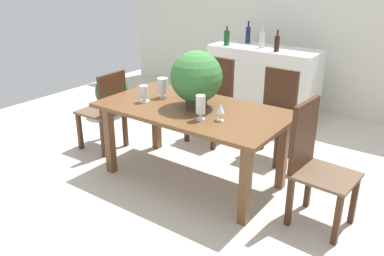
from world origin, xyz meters
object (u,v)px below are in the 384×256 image
Objects in this scene: chair_far_right at (275,110)px; crystal_vase_center_near at (163,86)px; crystal_vase_right at (201,106)px; wine_glass at (221,109)px; chair_head_end at (107,108)px; wine_bottle_clear at (227,38)px; chair_foot_end at (314,160)px; crystal_vase_left at (144,93)px; wine_bottle_tall at (262,40)px; kitchen_counter at (262,83)px; flower_centerpiece at (196,78)px; dining_table at (193,118)px; chair_far_left at (213,96)px; wine_bottle_green at (248,35)px; potted_plant_floor at (112,93)px; wine_bottle_dark at (277,43)px.

chair_far_right is 1.26m from crystal_vase_center_near.
crystal_vase_right reaches higher than wine_glass.
wine_bottle_clear reaches higher than chair_head_end.
chair_foot_end reaches higher than crystal_vase_left.
crystal_vase_left is at bearing -106.23° from crystal_vase_center_near.
wine_bottle_tall is 0.48m from wine_bottle_clear.
kitchen_counter reaches higher than crystal_vase_center_near.
crystal_vase_center_near is at bearing 175.34° from flower_centerpiece.
wine_glass is at bearing -19.37° from dining_table.
crystal_vase_right is at bearing -59.83° from chair_far_left.
crystal_vase_center_near reaches higher than dining_table.
chair_far_left is at bearing 113.84° from flower_centerpiece.
wine_bottle_green is at bearing 102.01° from chair_far_left.
kitchen_counter is (0.92, 1.99, -0.02)m from chair_head_end.
wine_bottle_tall is (-0.68, 2.10, 0.22)m from wine_glass.
kitchen_counter is 4.81× the size of wine_bottle_green.
wine_bottle_clear is at bearing 165.08° from chair_head_end.
wine_bottle_tall is 0.46× the size of potted_plant_floor.
kitchen_counter is 5.74× the size of wine_bottle_clear.
chair_head_end is 2.22m from wine_bottle_tall.
chair_head_end is at bearing -114.68° from kitchen_counter.
flower_centerpiece is at bearing 131.35° from crystal_vase_right.
crystal_vase_right is at bearing -76.16° from wine_bottle_tall.
chair_far_left is 1.38m from wine_glass.
flower_centerpiece is 0.37m from crystal_vase_right.
potted_plant_floor is (-1.52, 0.99, -0.53)m from crystal_vase_left.
wine_glass is at bearing -24.42° from flower_centerpiece.
crystal_vase_center_near is (-0.02, -0.90, 0.32)m from chair_far_left.
chair_foot_end is at bearing -50.29° from wine_bottle_green.
wine_bottle_dark is 0.73m from wine_bottle_clear.
chair_head_end is at bearing -46.15° from potted_plant_floor.
kitchen_counter is at bearing 49.90° from wine_bottle_tall.
potted_plant_floor is at bearing -138.26° from chair_head_end.
chair_foot_end is at bearing 5.10° from crystal_vase_left.
flower_centerpiece is at bearing -111.37° from chair_far_right.
chair_far_right is 2.41m from potted_plant_floor.
crystal_vase_right is at bearing -42.92° from dining_table.
wine_bottle_green is (-0.13, 2.29, 0.25)m from crystal_vase_left.
crystal_vase_center_near reaches higher than potted_plant_floor.
flower_centerpiece reaches higher than chair_foot_end.
kitchen_counter reaches higher than dining_table.
chair_far_right reaches higher than chair_head_end.
crystal_vase_left is at bearing -163.66° from dining_table.
chair_foot_end is 0.85m from wine_glass.
flower_centerpiece is 1.96m from wine_bottle_tall.
chair_far_left is 1.03× the size of chair_far_right.
chair_foot_end reaches higher than crystal_vase_center_near.
dining_table is 0.38m from flower_centerpiece.
flower_centerpiece is at bearing 19.32° from crystal_vase_left.
chair_far_left reaches higher than crystal_vase_left.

